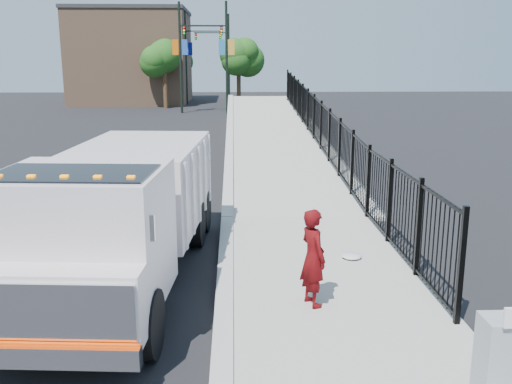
{
  "coord_description": "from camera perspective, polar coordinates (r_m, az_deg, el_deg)",
  "views": [
    {
      "loc": [
        0.18,
        -9.87,
        4.07
      ],
      "look_at": [
        0.65,
        2.0,
        1.26
      ],
      "focal_mm": 40.0,
      "sensor_mm": 36.0,
      "label": 1
    }
  ],
  "objects": [
    {
      "name": "ground",
      "position": [
        10.68,
        -3.1,
        -9.13
      ],
      "size": [
        120.0,
        120.0,
        0.0
      ],
      "primitive_type": "plane",
      "color": "black",
      "rests_on": "ground"
    },
    {
      "name": "sidewalk",
      "position": [
        9.0,
        9.41,
        -13.35
      ],
      "size": [
        3.55,
        12.0,
        0.12
      ],
      "primitive_type": "cube",
      "color": "#9E998E",
      "rests_on": "ground"
    },
    {
      "name": "curb",
      "position": [
        8.82,
        -3.29,
        -13.61
      ],
      "size": [
        0.3,
        12.0,
        0.16
      ],
      "primitive_type": "cube",
      "color": "#ADAAA3",
      "rests_on": "ground"
    },
    {
      "name": "ramp",
      "position": [
        26.26,
        2.03,
        4.38
      ],
      "size": [
        3.95,
        24.06,
        3.19
      ],
      "primitive_type": "cube",
      "rotation": [
        0.06,
        0.0,
        0.0
      ],
      "color": "#9E998E",
      "rests_on": "ground"
    },
    {
      "name": "iron_fence",
      "position": [
        22.35,
        6.47,
        5.07
      ],
      "size": [
        0.1,
        28.0,
        1.8
      ],
      "primitive_type": "cube",
      "color": "black",
      "rests_on": "ground"
    },
    {
      "name": "truck",
      "position": [
        10.46,
        -13.48,
        -1.63
      ],
      "size": [
        2.95,
        7.63,
        2.56
      ],
      "rotation": [
        0.0,
        0.0,
        -0.08
      ],
      "color": "black",
      "rests_on": "ground"
    },
    {
      "name": "worker",
      "position": [
        9.29,
        5.72,
        -6.54
      ],
      "size": [
        0.58,
        0.69,
        1.62
      ],
      "primitive_type": "imported",
      "rotation": [
        0.0,
        0.0,
        1.96
      ],
      "color": "#510709",
      "rests_on": "sidewalk"
    },
    {
      "name": "utility_cabinet",
      "position": [
        7.04,
        23.52,
        -16.09
      ],
      "size": [
        0.55,
        0.4,
        1.25
      ],
      "primitive_type": "cube",
      "color": "gray",
      "rests_on": "sidewalk"
    },
    {
      "name": "debris",
      "position": [
        11.72,
        9.52,
        -6.32
      ],
      "size": [
        0.41,
        0.41,
        0.1
      ],
      "primitive_type": "ellipsoid",
      "color": "silver",
      "rests_on": "sidewalk"
    },
    {
      "name": "light_pole_0",
      "position": [
        43.37,
        -7.16,
        13.6
      ],
      "size": [
        3.77,
        0.22,
        8.0
      ],
      "color": "black",
      "rests_on": "ground"
    },
    {
      "name": "light_pole_1",
      "position": [
        42.66,
        -3.38,
        13.68
      ],
      "size": [
        3.77,
        0.22,
        8.0
      ],
      "color": "black",
      "rests_on": "ground"
    },
    {
      "name": "light_pole_2",
      "position": [
        51.73,
        -6.68,
        13.55
      ],
      "size": [
        3.77,
        0.22,
        8.0
      ],
      "color": "black",
      "rests_on": "ground"
    },
    {
      "name": "light_pole_3",
      "position": [
        54.95,
        -3.06,
        13.6
      ],
      "size": [
        3.78,
        0.22,
        8.0
      ],
      "color": "black",
      "rests_on": "ground"
    },
    {
      "name": "tree_0",
      "position": [
        47.68,
        -9.16,
        13.01
      ],
      "size": [
        2.75,
        2.75,
        5.38
      ],
      "color": "#382314",
      "rests_on": "ground"
    },
    {
      "name": "tree_1",
      "position": [
        48.39,
        -1.75,
        13.15
      ],
      "size": [
        2.54,
        2.54,
        5.27
      ],
      "color": "#382314",
      "rests_on": "ground"
    },
    {
      "name": "tree_2",
      "position": [
        59.59,
        -7.85,
        13.08
      ],
      "size": [
        2.92,
        2.92,
        5.46
      ],
      "color": "#382314",
      "rests_on": "ground"
    },
    {
      "name": "building",
      "position": [
        54.65,
        -12.23,
        12.94
      ],
      "size": [
        10.0,
        10.0,
        8.0
      ],
      "primitive_type": "cube",
      "color": "#8C664C",
      "rests_on": "ground"
    }
  ]
}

